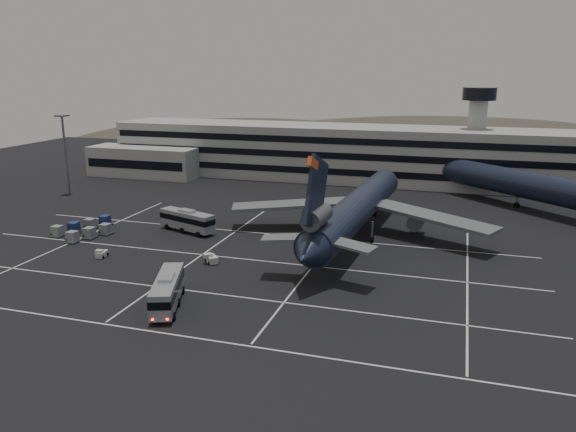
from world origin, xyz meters
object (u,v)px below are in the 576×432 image
object	(u,v)px
trijet_main	(356,209)
tug_a	(102,254)
bus_far	(187,220)
bus_near	(167,289)
uld_cluster	(85,229)

from	to	relation	value
trijet_main	tug_a	distance (m)	42.15
bus_far	trijet_main	bearing A→B (deg)	-60.94
bus_near	tug_a	xyz separation A→B (m)	(-19.04, 13.50, -1.63)
bus_near	uld_cluster	distance (m)	37.80
bus_far	uld_cluster	size ratio (longest dim) A/B	0.87
bus_far	tug_a	world-z (taller)	bus_far
tug_a	bus_far	bearing A→B (deg)	61.33
bus_far	uld_cluster	world-z (taller)	bus_far
trijet_main	tug_a	bearing A→B (deg)	-145.27
uld_cluster	bus_near	bearing A→B (deg)	-38.64
bus_far	tug_a	xyz separation A→B (m)	(-6.21, -16.80, -1.64)
trijet_main	bus_far	xyz separation A→B (m)	(-29.61, -4.93, -3.02)
tug_a	trijet_main	bearing A→B (deg)	22.85
trijet_main	bus_near	bearing A→B (deg)	-111.97
trijet_main	uld_cluster	xyz separation A→B (m)	(-46.27, -11.64, -4.31)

